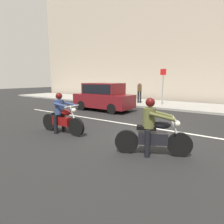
# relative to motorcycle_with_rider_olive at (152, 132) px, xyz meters

# --- Properties ---
(ground_plane) EXTENTS (80.00, 80.00, 0.00)m
(ground_plane) POSITION_rel_motorcycle_with_rider_olive_xyz_m (-0.90, 1.76, -0.65)
(ground_plane) COLOR black
(sidewalk_slab) EXTENTS (40.00, 4.40, 0.14)m
(sidewalk_slab) POSITION_rel_motorcycle_with_rider_olive_xyz_m (-0.90, 9.76, -0.58)
(sidewalk_slab) COLOR #99968E
(sidewalk_slab) RESTS_ON ground_plane
(building_facade) EXTENTS (40.00, 1.40, 14.50)m
(building_facade) POSITION_rel_motorcycle_with_rider_olive_xyz_m (-0.90, 13.16, 6.61)
(building_facade) COLOR #B7A893
(building_facade) RESTS_ON ground_plane
(lane_marking_stripe) EXTENTS (18.00, 0.14, 0.01)m
(lane_marking_stripe) POSITION_rel_motorcycle_with_rider_olive_xyz_m (-0.78, 2.66, -0.64)
(lane_marking_stripe) COLOR silver
(lane_marking_stripe) RESTS_ON ground_plane
(motorcycle_with_rider_olive) EXTENTS (1.93, 1.05, 1.57)m
(motorcycle_with_rider_olive) POSITION_rel_motorcycle_with_rider_olive_xyz_m (0.00, 0.00, 0.00)
(motorcycle_with_rider_olive) COLOR black
(motorcycle_with_rider_olive) RESTS_ON ground_plane
(motorcycle_with_rider_denim_blue) EXTENTS (2.14, 0.70, 1.55)m
(motorcycle_with_rider_denim_blue) POSITION_rel_motorcycle_with_rider_olive_xyz_m (-3.68, -0.03, -0.01)
(motorcycle_with_rider_denim_blue) COLOR black
(motorcycle_with_rider_denim_blue) RESTS_ON ground_plane
(parked_hatchback_maroon) EXTENTS (3.97, 1.76, 1.80)m
(parked_hatchback_maroon) POSITION_rel_motorcycle_with_rider_olive_xyz_m (-5.60, 5.05, 0.29)
(parked_hatchback_maroon) COLOR maroon
(parked_hatchback_maroon) RESTS_ON ground_plane
(street_sign_post) EXTENTS (0.44, 0.08, 2.69)m
(street_sign_post) POSITION_rel_motorcycle_with_rider_olive_xyz_m (-3.12, 9.14, 1.12)
(street_sign_post) COLOR gray
(street_sign_post) RESTS_ON sidewalk_slab
(pedestrian_bystander) EXTENTS (0.34, 0.34, 1.71)m
(pedestrian_bystander) POSITION_rel_motorcycle_with_rider_olive_xyz_m (-5.02, 9.09, 0.50)
(pedestrian_bystander) COLOR black
(pedestrian_bystander) RESTS_ON sidewalk_slab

